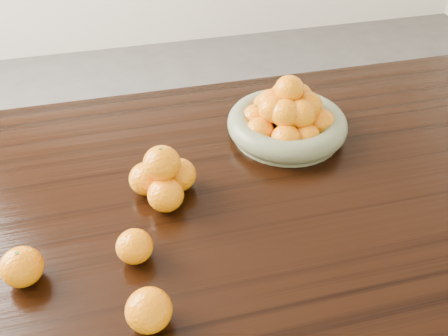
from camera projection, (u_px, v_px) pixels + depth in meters
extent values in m
cube|color=black|center=(209.00, 198.00, 1.18)|extent=(2.00, 1.00, 0.04)
cube|color=black|center=(421.00, 159.00, 1.92)|extent=(0.08, 0.08, 0.71)
cylinder|color=#6D7253|center=(286.00, 133.00, 1.34)|extent=(0.29, 0.29, 0.01)
torus|color=#6D7253|center=(287.00, 124.00, 1.33)|extent=(0.32, 0.32, 0.06)
ellipsoid|color=orange|center=(312.00, 112.00, 1.35)|extent=(0.07, 0.07, 0.06)
ellipsoid|color=orange|center=(291.00, 103.00, 1.38)|extent=(0.08, 0.08, 0.07)
ellipsoid|color=orange|center=(267.00, 106.00, 1.37)|extent=(0.08, 0.08, 0.07)
ellipsoid|color=orange|center=(256.00, 117.00, 1.33)|extent=(0.07, 0.07, 0.07)
ellipsoid|color=orange|center=(260.00, 130.00, 1.28)|extent=(0.07, 0.07, 0.07)
ellipsoid|color=orange|center=(286.00, 139.00, 1.25)|extent=(0.08, 0.08, 0.07)
ellipsoid|color=orange|center=(307.00, 136.00, 1.26)|extent=(0.07, 0.07, 0.06)
ellipsoid|color=orange|center=(320.00, 122.00, 1.30)|extent=(0.08, 0.08, 0.07)
ellipsoid|color=orange|center=(290.00, 120.00, 1.32)|extent=(0.07, 0.07, 0.07)
ellipsoid|color=orange|center=(298.00, 97.00, 1.31)|extent=(0.08, 0.08, 0.07)
ellipsoid|color=orange|center=(284.00, 95.00, 1.32)|extent=(0.07, 0.07, 0.07)
ellipsoid|color=orange|center=(271.00, 102.00, 1.30)|extent=(0.08, 0.08, 0.07)
ellipsoid|color=orange|center=(273.00, 109.00, 1.27)|extent=(0.08, 0.08, 0.07)
ellipsoid|color=orange|center=(285.00, 113.00, 1.25)|extent=(0.08, 0.08, 0.07)
ellipsoid|color=orange|center=(301.00, 114.00, 1.26)|extent=(0.08, 0.08, 0.07)
ellipsoid|color=orange|center=(308.00, 105.00, 1.29)|extent=(0.08, 0.08, 0.07)
ellipsoid|color=orange|center=(289.00, 89.00, 1.27)|extent=(0.08, 0.08, 0.07)
ellipsoid|color=orange|center=(166.00, 195.00, 1.10)|extent=(0.08, 0.08, 0.08)
ellipsoid|color=orange|center=(179.00, 175.00, 1.15)|extent=(0.08, 0.08, 0.08)
ellipsoid|color=orange|center=(147.00, 179.00, 1.14)|extent=(0.08, 0.08, 0.08)
ellipsoid|color=orange|center=(162.00, 163.00, 1.10)|extent=(0.08, 0.08, 0.08)
ellipsoid|color=orange|center=(22.00, 267.00, 0.94)|extent=(0.08, 0.08, 0.08)
ellipsoid|color=orange|center=(149.00, 310.00, 0.86)|extent=(0.08, 0.08, 0.08)
ellipsoid|color=orange|center=(135.00, 246.00, 0.99)|extent=(0.07, 0.07, 0.07)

